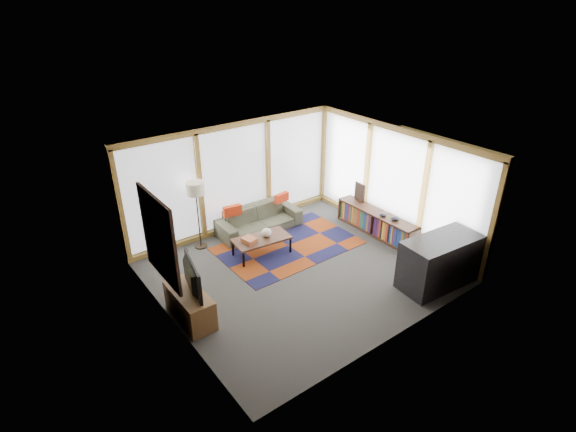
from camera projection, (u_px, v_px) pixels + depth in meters
ground at (300, 270)px, 9.27m from camera, size 5.50×5.50×0.00m
room_envelope at (303, 188)px, 9.24m from camera, size 5.52×5.02×2.62m
rug at (288, 246)px, 10.16m from camera, size 3.08×2.00×0.01m
sofa at (259, 219)px, 10.69m from camera, size 2.05×0.84×0.59m
pillow_left at (232, 211)px, 10.17m from camera, size 0.44×0.19×0.23m
pillow_right at (282, 198)px, 10.84m from camera, size 0.40×0.17×0.21m
floor_lamp at (198, 215)px, 9.78m from camera, size 0.40×0.40×1.57m
coffee_table at (262, 246)px, 9.76m from camera, size 1.28×0.73×0.41m
book_stack at (249, 240)px, 9.49m from camera, size 0.29×0.33×0.10m
vase at (266, 233)px, 9.68m from camera, size 0.25×0.25×0.19m
bookshelf at (376, 223)px, 10.57m from camera, size 0.40×2.22×0.56m
bowl_a at (395, 218)px, 10.06m from camera, size 0.24×0.24×0.10m
bowl_b at (383, 215)px, 10.24m from camera, size 0.17×0.17×0.08m
shelf_picture at (360, 192)px, 10.93m from camera, size 0.08×0.34×0.45m
tv_console at (190, 305)px, 7.80m from camera, size 0.47×1.13×0.57m
television at (187, 277)px, 7.57m from camera, size 0.34×0.99×0.57m
bar_counter at (439, 262)px, 8.65m from camera, size 1.64×0.87×1.00m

